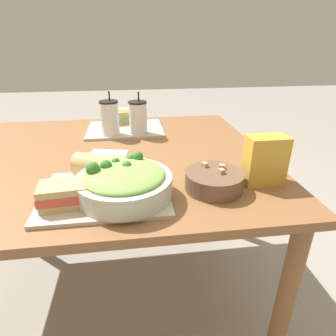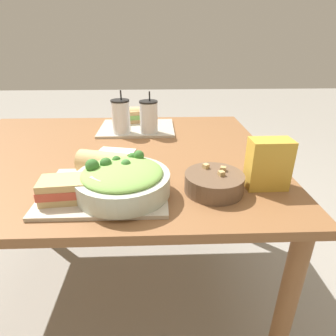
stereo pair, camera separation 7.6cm
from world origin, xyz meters
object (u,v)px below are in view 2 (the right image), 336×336
sandwich_far (130,116)px  drink_cup_dark (121,118)px  baguette_near (105,163)px  sandwich_near (64,189)px  chip_bag (268,164)px  napkin_folded (115,152)px  drink_cup_red (149,118)px  salad_bowl (123,179)px  baguette_far (131,114)px  soup_bowl (214,182)px

sandwich_far → drink_cup_dark: bearing=-111.4°
baguette_near → sandwich_near: bearing=167.6°
chip_bag → napkin_folded: 0.61m
baguette_near → drink_cup_red: (0.14, 0.45, 0.03)m
salad_bowl → drink_cup_dark: bearing=96.7°
baguette_far → sandwich_near: bearing=169.0°
baguette_near → drink_cup_red: bearing=-0.1°
chip_bag → napkin_folded: (-0.52, 0.31, -0.08)m
sandwich_near → baguette_near: size_ratio=0.75×
napkin_folded → chip_bag: bearing=-30.8°
salad_bowl → sandwich_near: (-0.16, -0.03, -0.01)m
soup_bowl → chip_bag: size_ratio=1.14×
chip_bag → sandwich_far: bearing=123.1°
soup_bowl → baguette_near: bearing=162.9°
baguette_far → drink_cup_red: bearing=-155.0°
sandwich_near → baguette_far: (0.12, 0.81, 0.01)m
salad_bowl → sandwich_far: bearing=93.3°
drink_cup_red → soup_bowl: bearing=-69.1°
salad_bowl → baguette_far: 0.78m
salad_bowl → soup_bowl: bearing=4.1°
drink_cup_dark → drink_cup_red: bearing=0.0°
sandwich_far → soup_bowl: bearing=-80.7°
salad_bowl → baguette_near: salad_bowl is taller
drink_cup_dark → napkin_folded: size_ratio=1.19×
drink_cup_dark → napkin_folded: drink_cup_dark is taller
salad_bowl → sandwich_far: salad_bowl is taller
chip_bag → drink_cup_red: bearing=124.5°
salad_bowl → sandwich_far: size_ratio=1.91×
baguette_far → napkin_folded: (-0.03, -0.43, -0.05)m
sandwich_near → drink_cup_dark: (0.09, 0.61, 0.04)m
baguette_far → salad_bowl: bearing=-179.4°
sandwich_near → drink_cup_red: bearing=64.1°
baguette_near → chip_bag: 0.53m
drink_cup_red → chip_bag: size_ratio=1.24×
soup_bowl → chip_bag: chip_bag is taller
baguette_near → sandwich_far: 0.64m
baguette_near → drink_cup_red: size_ratio=0.96×
drink_cup_red → chip_bag: bearing=-54.6°
salad_bowl → drink_cup_dark: (-0.07, 0.58, 0.03)m
soup_bowl → sandwich_near: bearing=-173.3°
sandwich_far → baguette_far: bearing=69.0°
baguette_near → napkin_folded: (0.00, 0.22, -0.05)m
soup_bowl → sandwich_near: 0.44m
sandwich_far → chip_bag: bearing=-69.9°
sandwich_near → drink_cup_dark: drink_cup_dark is taller
salad_bowl → chip_bag: chip_bag is taller
sandwich_near → napkin_folded: 0.39m
sandwich_far → baguette_far: 0.02m
baguette_far → drink_cup_dark: 0.21m
sandwich_near → drink_cup_red: (0.23, 0.61, 0.04)m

